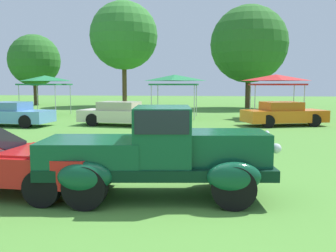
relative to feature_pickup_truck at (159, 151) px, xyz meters
name	(u,v)px	position (x,y,z in m)	size (l,w,h in m)	color
ground_plane	(162,199)	(0.07, -0.12, -0.86)	(120.00, 120.00, 0.00)	#4C8433
feature_pickup_truck	(159,151)	(0.00, 0.00, 0.00)	(4.40, 2.21, 1.70)	black
neighbor_convertible	(3,162)	(-3.13, 0.00, -0.28)	(4.57, 1.91, 1.40)	red
show_car_skyblue	(13,114)	(-9.13, 10.68, -0.27)	(3.94, 1.94, 1.22)	#669EDB
show_car_cream	(122,114)	(-3.69, 11.63, -0.26)	(4.61, 2.35, 1.22)	beige
show_car_orange	(284,114)	(4.56, 12.56, -0.26)	(4.44, 2.86, 1.22)	orange
canopy_tent_left_field	(45,80)	(-10.42, 17.14, 1.56)	(2.78, 2.78, 2.71)	#B7B7BC
canopy_tent_center_field	(175,79)	(-1.42, 16.18, 1.56)	(2.86, 2.86, 2.71)	#B7B7BC
canopy_tent_right_field	(276,79)	(4.74, 16.31, 1.56)	(3.06, 3.06, 2.71)	#B7B7BC
treeline_far_left	(34,60)	(-17.25, 29.10, 3.67)	(5.22, 5.22, 7.16)	#47331E
treeline_mid_left	(124,36)	(-7.65, 28.27, 5.88)	(6.51, 6.51, 10.01)	brown
treeline_center	(249,44)	(3.98, 26.37, 4.72)	(6.71, 6.71, 8.94)	#47331E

